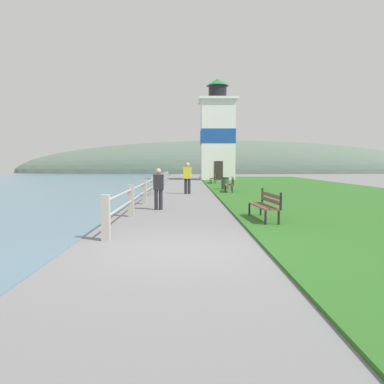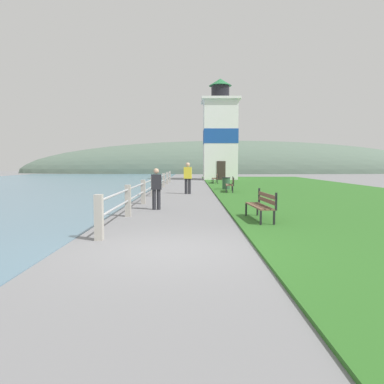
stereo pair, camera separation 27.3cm
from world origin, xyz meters
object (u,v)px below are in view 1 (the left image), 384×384
at_px(park_bench_near, 266,204).
at_px(trash_bin, 225,184).
at_px(park_bench_midway, 230,184).
at_px(lighthouse, 217,135).
at_px(person_strolling, 158,187).
at_px(park_bench_far, 214,177).
at_px(person_by_railing, 187,177).

relative_size(park_bench_near, trash_bin, 2.30).
bearing_deg(park_bench_near, park_bench_midway, -95.21).
distance_m(park_bench_near, lighthouse, 29.75).
height_order(park_bench_midway, lighthouse, lighthouse).
distance_m(park_bench_midway, person_strolling, 8.98).
relative_size(park_bench_midway, person_strolling, 1.20).
bearing_deg(person_strolling, lighthouse, -16.69).
bearing_deg(lighthouse, park_bench_near, -91.81).
distance_m(park_bench_midway, park_bench_far, 10.04).
bearing_deg(park_bench_midway, person_by_railing, 22.62).
xyz_separation_m(park_bench_far, person_by_railing, (-2.30, -10.86, 0.43)).
bearing_deg(park_bench_far, park_bench_near, 90.15).
distance_m(lighthouse, person_strolling, 27.13).
bearing_deg(person_strolling, park_bench_far, -17.91).
bearing_deg(person_by_railing, park_bench_near, -161.17).
bearing_deg(person_by_railing, park_bench_far, -5.78).
height_order(park_bench_near, park_bench_midway, same).
xyz_separation_m(park_bench_far, trash_bin, (0.17, -7.83, -0.12)).
height_order(person_strolling, person_by_railing, person_by_railing).
height_order(park_bench_far, lighthouse, lighthouse).
distance_m(park_bench_midway, person_by_railing, 2.71).
xyz_separation_m(park_bench_midway, person_by_railing, (-2.54, -0.82, 0.43)).
height_order(person_by_railing, trash_bin, person_by_railing).
bearing_deg(park_bench_midway, park_bench_far, -83.92).
bearing_deg(trash_bin, park_bench_near, -90.65).
bearing_deg(lighthouse, person_by_railing, -99.65).
relative_size(person_strolling, trash_bin, 1.85).
bearing_deg(person_by_railing, lighthouse, -3.49).
distance_m(park_bench_midway, lighthouse, 18.78).
height_order(park_bench_midway, person_by_railing, person_by_railing).
height_order(park_bench_far, trash_bin, park_bench_far).
bearing_deg(lighthouse, park_bench_far, -96.59).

